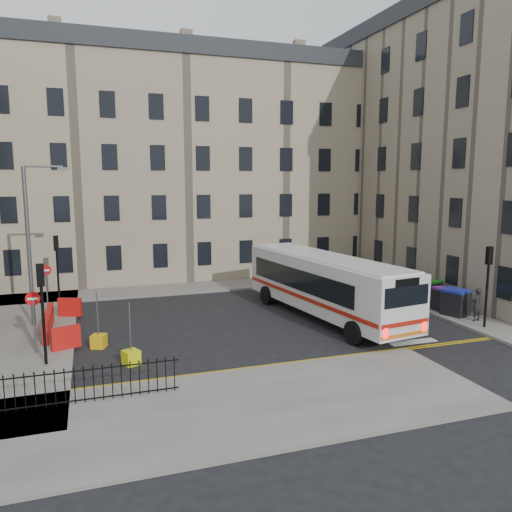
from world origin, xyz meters
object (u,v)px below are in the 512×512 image
wheelie_bin_b (444,299)px  bollard_yellow (131,357)px  bus (325,283)px  bollard_chevron (99,341)px  wheelie_bin_c (429,291)px  wheelie_bin_a (455,302)px  streetlamp (28,244)px  wheelie_bin_e (391,280)px  pedestrian (477,304)px  wheelie_bin_d (405,286)px

wheelie_bin_b → bollard_yellow: bearing=-176.4°
bus → bollard_chevron: size_ratio=20.99×
wheelie_bin_c → bus: bearing=173.1°
wheelie_bin_a → wheelie_bin_b: (0.04, 0.97, -0.06)m
streetlamp → bollard_yellow: 8.95m
wheelie_bin_a → bollard_chevron: bearing=156.9°
bus → wheelie_bin_b: (6.86, -1.28, -1.12)m
streetlamp → bollard_chevron: streetlamp is taller
streetlamp → wheelie_bin_e: size_ratio=5.14×
bus → wheelie_bin_e: 8.34m
wheelie_bin_c → pedestrian: (-0.29, -4.24, 0.20)m
wheelie_bin_a → wheelie_bin_e: (0.25, 6.53, -0.03)m
streetlamp → wheelie_bin_c: size_ratio=5.73×
bollard_yellow → bollard_chevron: 2.87m
streetlamp → wheelie_bin_d: bearing=-0.7°
bus → wheelie_bin_a: 7.26m
bus → wheelie_bin_e: (7.07, 4.28, -1.09)m
streetlamp → bollard_yellow: bearing=-57.6°
wheelie_bin_d → pedestrian: pedestrian is taller
wheelie_bin_c → streetlamp: bearing=162.1°
bus → pedestrian: bus is taller
wheelie_bin_b → wheelie_bin_c: bearing=71.4°
streetlamp → wheelie_bin_a: 22.61m
wheelie_bin_b → wheelie_bin_c: wheelie_bin_c is taller
wheelie_bin_a → wheelie_bin_e: bearing=67.8°
pedestrian → bollard_chevron: (-18.92, 2.33, -0.73)m
wheelie_bin_c → pedestrian: 4.26m
wheelie_bin_b → pedestrian: bearing=-89.6°
wheelie_bin_b → wheelie_bin_d: wheelie_bin_b is taller
wheelie_bin_e → bollard_yellow: (-17.72, -8.11, -0.54)m
streetlamp → wheelie_bin_d: 22.21m
wheelie_bin_c → bollard_chevron: wheelie_bin_c is taller
wheelie_bin_a → bollard_chevron: 18.71m
bus → bollard_yellow: size_ratio=20.99×
wheelie_bin_a → pedestrian: 1.34m
wheelie_bin_a → streetlamp: bearing=146.6°
wheelie_bin_c → pedestrian: size_ratio=0.80×
wheelie_bin_d → wheelie_bin_e: size_ratio=0.82×
pedestrian → bollard_yellow: size_ratio=2.94×
bollard_yellow → bollard_chevron: bearing=114.9°
bus → wheelie_bin_c: size_ratio=8.87×
bus → bollard_yellow: 11.43m
bollard_chevron → bollard_yellow: bearing=-65.1°
wheelie_bin_c → wheelie_bin_d: bearing=87.8°
wheelie_bin_e → pedestrian: 7.84m
streetlamp → wheelie_bin_a: (21.74, -5.17, -3.46)m
wheelie_bin_a → bus: bearing=141.8°
wheelie_bin_a → wheelie_bin_b: 0.97m
bus → bollard_chevron: (-11.86, -1.22, -1.63)m
streetlamp → bus: streetlamp is taller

